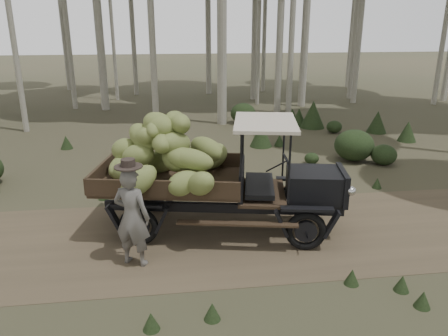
{
  "coord_description": "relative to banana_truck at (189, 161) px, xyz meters",
  "views": [
    {
      "loc": [
        -1.1,
        -8.5,
        4.43
      ],
      "look_at": [
        0.09,
        0.4,
        1.44
      ],
      "focal_mm": 35.0,
      "sensor_mm": 36.0,
      "label": 1
    }
  ],
  "objects": [
    {
      "name": "banana_truck",
      "position": [
        0.0,
        0.0,
        0.0
      ],
      "size": [
        5.68,
        3.01,
        2.75
      ],
      "rotation": [
        0.0,
        0.0,
        -0.2
      ],
      "color": "black",
      "rests_on": "ground"
    },
    {
      "name": "dirt_track",
      "position": [
        0.67,
        -0.5,
        -1.59
      ],
      "size": [
        70.0,
        4.0,
        0.01
      ],
      "primitive_type": "cube",
      "color": "brown",
      "rests_on": "ground"
    },
    {
      "name": "ground",
      "position": [
        0.67,
        -0.5,
        -1.59
      ],
      "size": [
        120.0,
        120.0,
        0.0
      ],
      "primitive_type": "plane",
      "color": "#473D2B",
      "rests_on": "ground"
    },
    {
      "name": "undergrowth",
      "position": [
        1.81,
        -0.31,
        -1.09
      ],
      "size": [
        22.12,
        23.56,
        1.34
      ],
      "color": "#233319",
      "rests_on": "ground"
    },
    {
      "name": "farmer",
      "position": [
        -1.16,
        -1.39,
        -0.59
      ],
      "size": [
        0.84,
        0.72,
        2.12
      ],
      "rotation": [
        0.0,
        0.0,
        2.72
      ],
      "color": "#5E5A56",
      "rests_on": "ground"
    }
  ]
}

